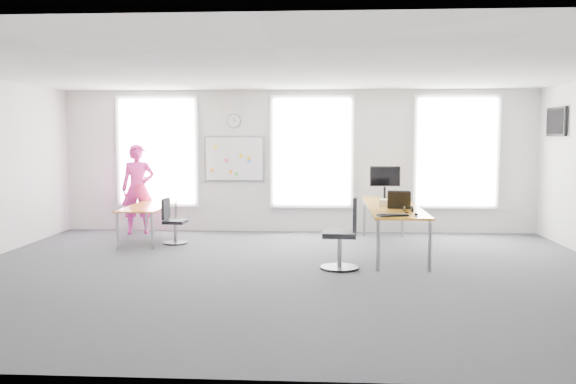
# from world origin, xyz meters

# --- Properties ---
(floor) EXTENTS (10.00, 10.00, 0.00)m
(floor) POSITION_xyz_m (0.00, 0.00, 0.00)
(floor) COLOR #26272B
(floor) RESTS_ON ground
(ceiling) EXTENTS (10.00, 10.00, 0.00)m
(ceiling) POSITION_xyz_m (0.00, 0.00, 3.00)
(ceiling) COLOR white
(ceiling) RESTS_ON ground
(wall_back) EXTENTS (10.00, 0.00, 10.00)m
(wall_back) POSITION_xyz_m (0.00, 4.00, 1.50)
(wall_back) COLOR silver
(wall_back) RESTS_ON ground
(wall_front) EXTENTS (10.00, 0.00, 10.00)m
(wall_front) POSITION_xyz_m (0.00, -4.00, 1.50)
(wall_front) COLOR silver
(wall_front) RESTS_ON ground
(window_left) EXTENTS (1.60, 0.06, 2.20)m
(window_left) POSITION_xyz_m (-3.00, 3.97, 1.70)
(window_left) COLOR white
(window_left) RESTS_ON wall_back
(window_mid) EXTENTS (1.60, 0.06, 2.20)m
(window_mid) POSITION_xyz_m (0.30, 3.97, 1.70)
(window_mid) COLOR white
(window_mid) RESTS_ON wall_back
(window_right) EXTENTS (1.60, 0.06, 2.20)m
(window_right) POSITION_xyz_m (3.30, 3.97, 1.70)
(window_right) COLOR white
(window_right) RESTS_ON wall_back
(desk_right) EXTENTS (0.89, 3.33, 0.81)m
(desk_right) POSITION_xyz_m (1.76, 1.84, 0.76)
(desk_right) COLOR #B6791A
(desk_right) RESTS_ON ground
(desk_left) EXTENTS (0.75, 1.88, 0.69)m
(desk_left) POSITION_xyz_m (-2.84, 2.66, 0.63)
(desk_left) COLOR #B6791A
(desk_left) RESTS_ON ground
(chair_right) EXTENTS (0.59, 0.59, 1.11)m
(chair_right) POSITION_xyz_m (0.87, 0.34, 0.49)
(chair_right) COLOR black
(chair_right) RESTS_ON ground
(chair_left) EXTENTS (0.46, 0.46, 0.86)m
(chair_left) POSITION_xyz_m (-2.30, 2.38, 0.38)
(chair_left) COLOR black
(chair_left) RESTS_ON ground
(person) EXTENTS (0.77, 0.60, 1.87)m
(person) POSITION_xyz_m (-3.32, 3.57, 0.93)
(person) COLOR #D8288C
(person) RESTS_ON ground
(whiteboard) EXTENTS (1.20, 0.03, 0.90)m
(whiteboard) POSITION_xyz_m (-1.35, 3.97, 1.55)
(whiteboard) COLOR white
(whiteboard) RESTS_ON wall_back
(wall_clock) EXTENTS (0.30, 0.04, 0.30)m
(wall_clock) POSITION_xyz_m (-1.35, 3.97, 2.35)
(wall_clock) COLOR gray
(wall_clock) RESTS_ON wall_back
(tv) EXTENTS (0.06, 0.90, 0.55)m
(tv) POSITION_xyz_m (4.95, 3.00, 2.30)
(tv) COLOR black
(tv) RESTS_ON wall_right
(keyboard) EXTENTS (0.50, 0.31, 0.02)m
(keyboard) POSITION_xyz_m (1.61, 0.42, 0.82)
(keyboard) COLOR black
(keyboard) RESTS_ON desk_right
(mouse) EXTENTS (0.08, 0.12, 0.04)m
(mouse) POSITION_xyz_m (1.98, 0.52, 0.83)
(mouse) COLOR black
(mouse) RESTS_ON desk_right
(lens_cap) EXTENTS (0.07, 0.07, 0.01)m
(lens_cap) POSITION_xyz_m (1.88, 0.84, 0.81)
(lens_cap) COLOR black
(lens_cap) RESTS_ON desk_right
(headphones) EXTENTS (0.16, 0.09, 0.09)m
(headphones) POSITION_xyz_m (1.92, 1.00, 0.85)
(headphones) COLOR black
(headphones) RESTS_ON desk_right
(laptop_sleeve) EXTENTS (0.38, 0.25, 0.31)m
(laptop_sleeve) POSITION_xyz_m (1.81, 1.32, 0.96)
(laptop_sleeve) COLOR black
(laptop_sleeve) RESTS_ON desk_right
(paper_stack) EXTENTS (0.35, 0.28, 0.11)m
(paper_stack) POSITION_xyz_m (1.69, 1.82, 0.87)
(paper_stack) COLOR beige
(paper_stack) RESTS_ON desk_right
(monitor) EXTENTS (0.58, 0.24, 0.64)m
(monitor) POSITION_xyz_m (1.73, 2.89, 1.20)
(monitor) COLOR black
(monitor) RESTS_ON desk_right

